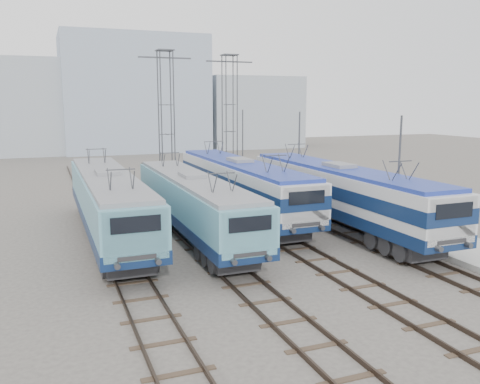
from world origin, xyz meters
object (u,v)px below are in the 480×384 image
object	(u,v)px
safety_cone	(401,228)
locomotive_far_right	(340,191)
mast_front	(398,178)
catenary_tower_east	(230,114)
locomotive_far_left	(109,200)
locomotive_center_right	(241,183)
mast_mid	(299,157)
locomotive_center_left	(193,201)
mast_rear	(243,145)
catenary_tower_west	(166,115)

from	to	relation	value
safety_cone	locomotive_far_right	bearing A→B (deg)	125.03
locomotive_far_right	mast_front	world-z (taller)	mast_front
catenary_tower_east	locomotive_far_left	bearing A→B (deg)	-128.90
locomotive_far_right	mast_front	distance (m)	3.74
locomotive_center_right	mast_mid	bearing A→B (deg)	30.88
mast_front	mast_mid	distance (m)	12.00
locomotive_center_left	catenary_tower_east	world-z (taller)	catenary_tower_east
locomotive_center_right	locomotive_far_right	distance (m)	6.83
locomotive_far_right	catenary_tower_east	size ratio (longest dim) A/B	1.57
mast_rear	locomotive_center_right	bearing A→B (deg)	-111.90
locomotive_far_left	mast_front	distance (m)	16.38
mast_mid	locomotive_center_right	bearing A→B (deg)	-149.12
locomotive_center_left	locomotive_center_right	size ratio (longest dim) A/B	0.93
catenary_tower_west	mast_mid	bearing A→B (deg)	-42.93
mast_rear	catenary_tower_west	bearing A→B (deg)	-155.06
locomotive_center_right	mast_front	distance (m)	10.43
mast_rear	safety_cone	size ratio (longest dim) A/B	12.78
safety_cone	catenary_tower_west	bearing A→B (deg)	114.01
locomotive_far_left	mast_front	xyz separation A→B (m)	(15.35, -5.58, 1.21)
mast_front	mast_rear	world-z (taller)	same
locomotive_center_left	locomotive_far_right	world-z (taller)	locomotive_far_right
catenary_tower_west	mast_front	xyz separation A→B (m)	(8.60, -20.00, -3.14)
catenary_tower_west	catenary_tower_east	world-z (taller)	same
locomotive_center_left	catenary_tower_west	xyz separation A→B (m)	(2.25, 15.91, 4.47)
locomotive_far_right	safety_cone	size ratio (longest dim) A/B	34.45
mast_mid	safety_cone	bearing A→B (deg)	-88.45
locomotive_center_right	catenary_tower_west	world-z (taller)	catenary_tower_west
catenary_tower_west	mast_rear	world-z (taller)	catenary_tower_west
locomotive_far_left	locomotive_far_right	xyz separation A→B (m)	(13.50, -2.52, 0.11)
mast_front	safety_cone	world-z (taller)	mast_front
locomotive_center_right	mast_front	xyz separation A→B (m)	(6.35, -8.20, 1.12)
locomotive_center_left	mast_mid	world-z (taller)	mast_mid
locomotive_center_left	safety_cone	world-z (taller)	locomotive_center_left
catenary_tower_east	mast_front	xyz separation A→B (m)	(2.10, -22.00, -3.14)
safety_cone	mast_mid	bearing A→B (deg)	91.55
locomotive_far_right	mast_rear	xyz separation A→B (m)	(1.85, 20.94, 1.10)
mast_front	safety_cone	bearing A→B (deg)	-7.54
locomotive_center_right	mast_front	size ratio (longest dim) A/B	2.67
mast_front	mast_rear	xyz separation A→B (m)	(0.00, 24.00, 0.00)
locomotive_center_right	mast_front	bearing A→B (deg)	-52.26
locomotive_far_right	catenary_tower_west	xyz separation A→B (m)	(-6.75, 16.94, 4.24)
locomotive_far_right	safety_cone	world-z (taller)	locomotive_far_right
catenary_tower_west	locomotive_far_left	bearing A→B (deg)	-115.08
mast_mid	catenary_tower_west	bearing A→B (deg)	137.07
mast_rear	safety_cone	bearing A→B (deg)	-89.22
mast_front	mast_mid	bearing A→B (deg)	90.00
catenary_tower_east	mast_rear	size ratio (longest dim) A/B	1.71
locomotive_far_left	locomotive_far_right	world-z (taller)	locomotive_far_right
locomotive_center_right	locomotive_far_right	world-z (taller)	locomotive_far_right
locomotive_far_left	mast_mid	bearing A→B (deg)	22.70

